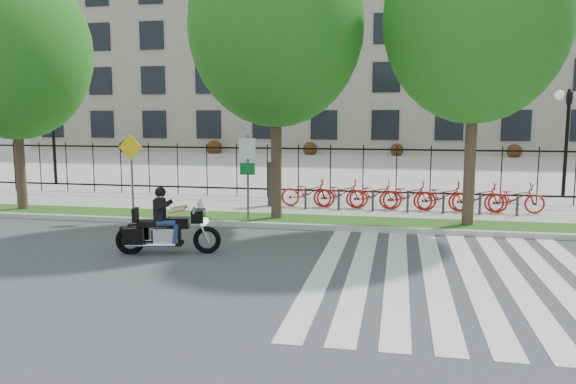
# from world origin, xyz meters

# --- Properties ---
(ground) EXTENTS (120.00, 120.00, 0.00)m
(ground) POSITION_xyz_m (0.00, 0.00, 0.00)
(ground) COLOR #3E3E41
(ground) RESTS_ON ground
(curb) EXTENTS (60.00, 0.20, 0.15)m
(curb) POSITION_xyz_m (0.00, 4.10, 0.07)
(curb) COLOR #AEABA4
(curb) RESTS_ON ground
(grass_verge) EXTENTS (60.00, 1.50, 0.15)m
(grass_verge) POSITION_xyz_m (0.00, 4.95, 0.07)
(grass_verge) COLOR #214912
(grass_verge) RESTS_ON ground
(sidewalk) EXTENTS (60.00, 3.50, 0.15)m
(sidewalk) POSITION_xyz_m (0.00, 7.45, 0.07)
(sidewalk) COLOR #9A9690
(sidewalk) RESTS_ON ground
(plaza) EXTENTS (80.00, 34.00, 0.10)m
(plaza) POSITION_xyz_m (0.00, 25.00, 0.05)
(plaza) COLOR #9A9690
(plaza) RESTS_ON ground
(crosswalk_stripes) EXTENTS (5.70, 8.00, 0.01)m
(crosswalk_stripes) POSITION_xyz_m (4.83, 0.00, 0.01)
(crosswalk_stripes) COLOR silver
(crosswalk_stripes) RESTS_ON ground
(iron_fence) EXTENTS (30.00, 0.06, 2.00)m
(iron_fence) POSITION_xyz_m (0.00, 9.20, 1.15)
(iron_fence) COLOR black
(iron_fence) RESTS_ON sidewalk
(office_building) EXTENTS (60.00, 21.90, 20.15)m
(office_building) POSITION_xyz_m (0.00, 44.92, 9.97)
(office_building) COLOR gray
(office_building) RESTS_ON ground
(lamp_post_left) EXTENTS (1.06, 0.70, 4.25)m
(lamp_post_left) POSITION_xyz_m (-12.00, 12.00, 3.21)
(lamp_post_left) COLOR black
(lamp_post_left) RESTS_ON ground
(lamp_post_right) EXTENTS (1.06, 0.70, 4.25)m
(lamp_post_right) POSITION_xyz_m (10.00, 12.00, 3.21)
(lamp_post_right) COLOR black
(lamp_post_right) RESTS_ON ground
(street_tree_0) EXTENTS (4.92, 4.92, 7.93)m
(street_tree_0) POSITION_xyz_m (-8.54, 4.95, 5.24)
(street_tree_0) COLOR #3C2B20
(street_tree_0) RESTS_ON grass_verge
(street_tree_1) EXTENTS (5.10, 5.10, 8.58)m
(street_tree_1) POSITION_xyz_m (0.09, 4.95, 5.79)
(street_tree_1) COLOR #3C2B20
(street_tree_1) RESTS_ON grass_verge
(street_tree_2) EXTENTS (5.00, 5.00, 8.58)m
(street_tree_2) POSITION_xyz_m (5.63, 4.95, 5.84)
(street_tree_2) COLOR #3C2B20
(street_tree_2) RESTS_ON grass_verge
(bike_share_station) EXTENTS (8.89, 0.86, 1.50)m
(bike_share_station) POSITION_xyz_m (3.91, 7.20, 0.63)
(bike_share_station) COLOR #2D2D33
(bike_share_station) RESTS_ON sidewalk
(sign_pole_regulatory) EXTENTS (0.50, 0.09, 2.50)m
(sign_pole_regulatory) POSITION_xyz_m (-0.70, 4.58, 1.74)
(sign_pole_regulatory) COLOR #59595B
(sign_pole_regulatory) RESTS_ON grass_verge
(sign_pole_warning) EXTENTS (0.78, 0.09, 2.49)m
(sign_pole_warning) POSITION_xyz_m (-4.40, 4.58, 1.74)
(sign_pole_warning) COLOR #59595B
(sign_pole_warning) RESTS_ON grass_verge
(motorcycle_rider) EXTENTS (2.43, 1.00, 1.90)m
(motorcycle_rider) POSITION_xyz_m (-1.57, 0.66, 0.63)
(motorcycle_rider) COLOR black
(motorcycle_rider) RESTS_ON ground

